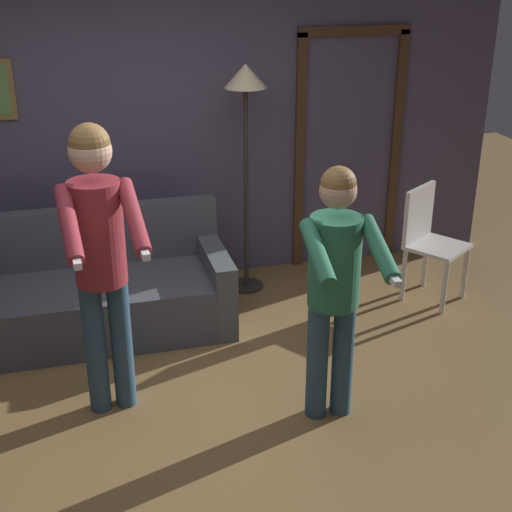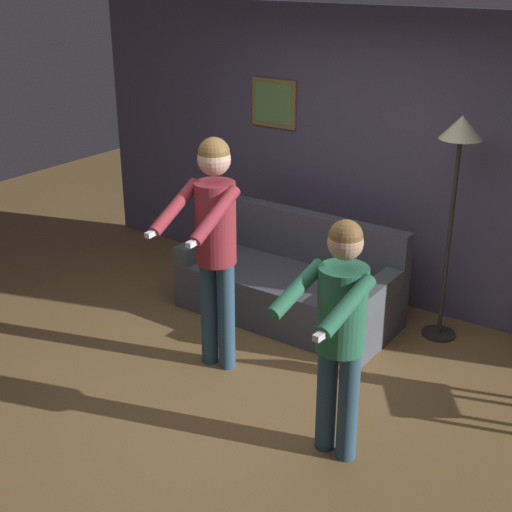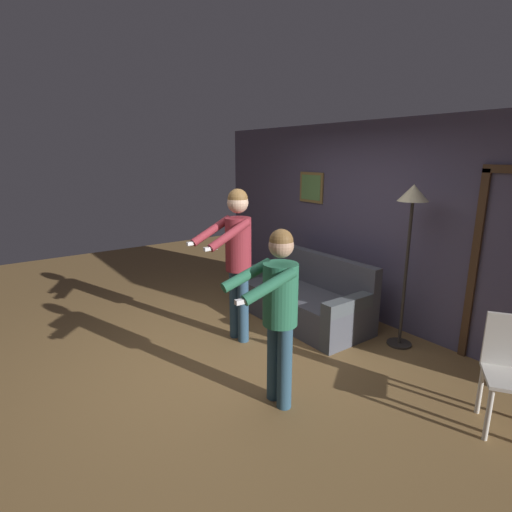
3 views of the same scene
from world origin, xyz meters
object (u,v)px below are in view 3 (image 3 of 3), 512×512
at_px(torchiere_lamp, 411,214).
at_px(person_standing_right, 278,304).
at_px(couch, 303,300).
at_px(person_standing_left, 237,250).

distance_m(torchiere_lamp, person_standing_right, 1.97).
bearing_deg(couch, person_standing_right, -49.15).
height_order(couch, torchiere_lamp, torchiere_lamp).
relative_size(couch, person_standing_right, 1.20).
height_order(person_standing_left, person_standing_right, person_standing_left).
relative_size(couch, person_standing_left, 1.05).
relative_size(torchiere_lamp, person_standing_right, 1.17).
xyz_separation_m(couch, person_standing_right, (1.27, -1.47, 0.67)).
relative_size(torchiere_lamp, person_standing_left, 1.03).
bearing_deg(person_standing_left, torchiere_lamp, 49.59).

